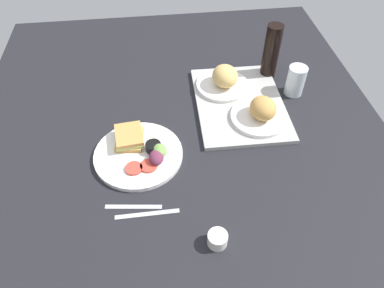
{
  "coord_description": "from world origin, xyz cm",
  "views": [
    {
      "loc": [
        82.1,
        -6.95,
        91.1
      ],
      "look_at": [
        2.0,
        3.0,
        4.0
      ],
      "focal_mm": 33.44,
      "sensor_mm": 36.0,
      "label": 1
    }
  ],
  "objects_px": {
    "plate_with_salad": "(139,151)",
    "espresso_cup": "(218,239)",
    "knife": "(147,214)",
    "bread_plate_far": "(261,112)",
    "serving_tray": "(240,103)",
    "soda_bottle": "(271,52)",
    "fork": "(133,207)",
    "drinking_glass": "(296,81)",
    "bread_plate_near": "(224,80)"
  },
  "relations": [
    {
      "from": "fork",
      "to": "drinking_glass",
      "type": "bearing_deg",
      "value": 43.16
    },
    {
      "from": "soda_bottle",
      "to": "plate_with_salad",
      "type": "bearing_deg",
      "value": -54.99
    },
    {
      "from": "drinking_glass",
      "to": "soda_bottle",
      "type": "xyz_separation_m",
      "value": [
        -0.12,
        -0.07,
        0.05
      ]
    },
    {
      "from": "plate_with_salad",
      "to": "espresso_cup",
      "type": "distance_m",
      "value": 0.41
    },
    {
      "from": "bread_plate_near",
      "to": "bread_plate_far",
      "type": "distance_m",
      "value": 0.22
    },
    {
      "from": "serving_tray",
      "to": "knife",
      "type": "xyz_separation_m",
      "value": [
        0.45,
        -0.37,
        -0.01
      ]
    },
    {
      "from": "drinking_glass",
      "to": "espresso_cup",
      "type": "relative_size",
      "value": 2.13
    },
    {
      "from": "plate_with_salad",
      "to": "espresso_cup",
      "type": "xyz_separation_m",
      "value": [
        0.35,
        0.2,
        0.0
      ]
    },
    {
      "from": "bread_plate_near",
      "to": "fork",
      "type": "height_order",
      "value": "bread_plate_near"
    },
    {
      "from": "knife",
      "to": "plate_with_salad",
      "type": "bearing_deg",
      "value": 93.54
    },
    {
      "from": "espresso_cup",
      "to": "fork",
      "type": "xyz_separation_m",
      "value": [
        -0.14,
        -0.23,
        -0.02
      ]
    },
    {
      "from": "bread_plate_far",
      "to": "plate_with_salad",
      "type": "height_order",
      "value": "bread_plate_far"
    },
    {
      "from": "serving_tray",
      "to": "fork",
      "type": "xyz_separation_m",
      "value": [
        0.42,
        -0.41,
        -0.01
      ]
    },
    {
      "from": "fork",
      "to": "knife",
      "type": "distance_m",
      "value": 0.05
    },
    {
      "from": "bread_plate_far",
      "to": "fork",
      "type": "xyz_separation_m",
      "value": [
        0.31,
        -0.47,
        -0.05
      ]
    },
    {
      "from": "bread_plate_near",
      "to": "fork",
      "type": "xyz_separation_m",
      "value": [
        0.51,
        -0.37,
        -0.05
      ]
    },
    {
      "from": "bread_plate_far",
      "to": "drinking_glass",
      "type": "height_order",
      "value": "drinking_glass"
    },
    {
      "from": "bread_plate_far",
      "to": "fork",
      "type": "relative_size",
      "value": 1.23
    },
    {
      "from": "bread_plate_near",
      "to": "knife",
      "type": "height_order",
      "value": "bread_plate_near"
    },
    {
      "from": "soda_bottle",
      "to": "fork",
      "type": "xyz_separation_m",
      "value": [
        0.59,
        -0.57,
        -0.11
      ]
    },
    {
      "from": "bread_plate_near",
      "to": "bread_plate_far",
      "type": "xyz_separation_m",
      "value": [
        0.2,
        0.1,
        -0.0
      ]
    },
    {
      "from": "espresso_cup",
      "to": "bread_plate_far",
      "type": "bearing_deg",
      "value": 152.6
    },
    {
      "from": "drinking_glass",
      "to": "knife",
      "type": "height_order",
      "value": "drinking_glass"
    },
    {
      "from": "fork",
      "to": "plate_with_salad",
      "type": "bearing_deg",
      "value": 90.64
    },
    {
      "from": "serving_tray",
      "to": "bread_plate_near",
      "type": "distance_m",
      "value": 0.12
    },
    {
      "from": "knife",
      "to": "bread_plate_far",
      "type": "bearing_deg",
      "value": 38.63
    },
    {
      "from": "serving_tray",
      "to": "drinking_glass",
      "type": "xyz_separation_m",
      "value": [
        -0.05,
        0.23,
        0.05
      ]
    },
    {
      "from": "serving_tray",
      "to": "fork",
      "type": "bearing_deg",
      "value": -44.75
    },
    {
      "from": "bread_plate_near",
      "to": "soda_bottle",
      "type": "xyz_separation_m",
      "value": [
        -0.07,
        0.2,
        0.06
      ]
    },
    {
      "from": "espresso_cup",
      "to": "fork",
      "type": "height_order",
      "value": "espresso_cup"
    },
    {
      "from": "bread_plate_near",
      "to": "drinking_glass",
      "type": "bearing_deg",
      "value": 79.36
    },
    {
      "from": "bread_plate_far",
      "to": "knife",
      "type": "xyz_separation_m",
      "value": [
        0.34,
        -0.43,
        -0.05
      ]
    },
    {
      "from": "fork",
      "to": "knife",
      "type": "bearing_deg",
      "value": -29.58
    },
    {
      "from": "serving_tray",
      "to": "espresso_cup",
      "type": "xyz_separation_m",
      "value": [
        0.56,
        -0.18,
        0.01
      ]
    },
    {
      "from": "serving_tray",
      "to": "soda_bottle",
      "type": "distance_m",
      "value": 0.25
    },
    {
      "from": "drinking_glass",
      "to": "soda_bottle",
      "type": "bearing_deg",
      "value": -149.96
    },
    {
      "from": "fork",
      "to": "serving_tray",
      "type": "bearing_deg",
      "value": 52.54
    },
    {
      "from": "bread_plate_near",
      "to": "espresso_cup",
      "type": "relative_size",
      "value": 3.71
    },
    {
      "from": "bread_plate_near",
      "to": "soda_bottle",
      "type": "distance_m",
      "value": 0.22
    },
    {
      "from": "drinking_glass",
      "to": "knife",
      "type": "relative_size",
      "value": 0.63
    },
    {
      "from": "bread_plate_near",
      "to": "soda_bottle",
      "type": "height_order",
      "value": "soda_bottle"
    },
    {
      "from": "serving_tray",
      "to": "bread_plate_far",
      "type": "relative_size",
      "value": 2.15
    },
    {
      "from": "plate_with_salad",
      "to": "drinking_glass",
      "type": "distance_m",
      "value": 0.67
    },
    {
      "from": "serving_tray",
      "to": "plate_with_salad",
      "type": "bearing_deg",
      "value": -61.62
    },
    {
      "from": "serving_tray",
      "to": "drinking_glass",
      "type": "relative_size",
      "value": 3.77
    },
    {
      "from": "serving_tray",
      "to": "bread_plate_far",
      "type": "height_order",
      "value": "bread_plate_far"
    },
    {
      "from": "soda_bottle",
      "to": "bread_plate_near",
      "type": "bearing_deg",
      "value": -70.01
    },
    {
      "from": "serving_tray",
      "to": "soda_bottle",
      "type": "relative_size",
      "value": 1.96
    },
    {
      "from": "serving_tray",
      "to": "knife",
      "type": "distance_m",
      "value": 0.58
    },
    {
      "from": "bread_plate_near",
      "to": "plate_with_salad",
      "type": "xyz_separation_m",
      "value": [
        0.31,
        -0.34,
        -0.03
      ]
    }
  ]
}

